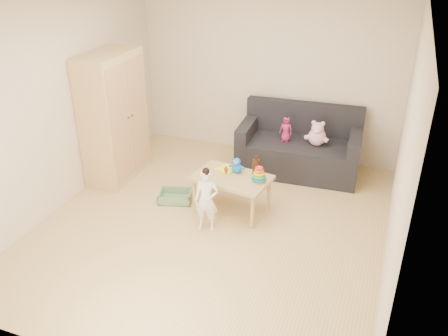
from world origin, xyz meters
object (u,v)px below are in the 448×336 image
at_px(toddler, 206,201).
at_px(sofa, 298,157).
at_px(play_table, 232,194).
at_px(wardrobe, 114,117).

bearing_deg(toddler, sofa, 59.45).
relative_size(sofa, play_table, 1.85).
relative_size(play_table, toddler, 1.20).
distance_m(sofa, toddler, 1.97).
relative_size(sofa, toddler, 2.23).
xyz_separation_m(sofa, toddler, (-0.69, -1.84, 0.14)).
bearing_deg(play_table, toddler, -106.16).
relative_size(wardrobe, toddler, 2.32).
bearing_deg(wardrobe, sofa, 22.86).
xyz_separation_m(wardrobe, play_table, (1.85, -0.34, -0.65)).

